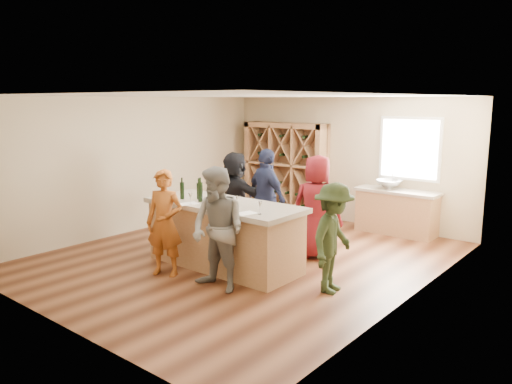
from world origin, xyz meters
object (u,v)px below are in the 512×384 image
Objects in this scene: person_server at (333,238)px; wine_rack at (285,169)px; wine_bottle_b at (182,191)px; wine_bottle_d at (200,192)px; person_near_right at (218,230)px; person_near_left at (165,223)px; tasting_counter_base at (224,237)px; person_far_mid at (266,198)px; sink at (389,184)px; wine_bottle_c at (199,191)px; wine_bottle_e at (209,192)px; person_far_right at (317,207)px; person_far_left at (235,195)px.

wine_rack is at bearing 35.34° from person_server.
wine_bottle_d is (0.40, 0.04, 0.02)m from wine_bottle_b.
person_near_left is at bearing -176.24° from person_near_right.
tasting_counter_base is 1.06m from wine_bottle_b.
wine_bottle_d is 0.17× the size of person_far_mid.
person_near_right is (-0.49, -4.61, -0.11)m from sink.
person_far_mid is at bearing 70.71° from wine_bottle_b.
wine_bottle_c is at bearing 94.69° from person_far_mid.
person_near_left is 1.10m from person_near_right.
wine_bottle_e is at bearing -155.78° from tasting_counter_base.
wine_rack reaches higher than person_far_mid.
person_near_left is at bearing 41.54° from person_far_right.
person_server is (0.83, -3.63, -0.22)m from sink.
tasting_counter_base is 1.40× the size of person_far_mid.
person_near_right is at bearing -96.03° from sink.
wine_bottle_e is at bearing 122.82° from person_far_left.
person_server is 0.92× the size of person_far_left.
tasting_counter_base is at bearing -68.00° from wine_rack.
person_far_left reaches higher than wine_bottle_c.
person_server is at bearing 168.23° from person_far_mid.
wine_rack is at bearing 104.85° from wine_bottle_c.
wine_bottle_e is at bearing -71.37° from wine_rack.
wine_rack reaches higher than person_near_right.
sink is 4.19m from wine_bottle_c.
wine_bottle_d is 0.81m from person_near_left.
wine_bottle_d is at bearing 60.92° from person_near_left.
person_near_right is (1.10, 0.06, 0.06)m from person_near_left.
wine_bottle_e is at bearing 52.79° from person_near_left.
tasting_counter_base is (1.56, -3.85, -0.60)m from wine_rack.
wine_bottle_d is (0.17, -0.13, 0.02)m from wine_bottle_c.
person_near_left is at bearing -97.12° from wine_bottle_d.
wine_bottle_e is at bearing 88.19° from person_server.
person_far_left is (0.55, -2.44, -0.23)m from wine_rack.
person_far_mid is at bearing 52.18° from person_server.
wine_bottle_d is 1.77m from person_far_left.
person_near_left is 2.63m from person_server.
sink is 4.43m from wine_bottle_b.
person_server is at bearing 6.54° from wine_bottle_e.
wine_bottle_d is (-0.35, -0.18, 0.74)m from tasting_counter_base.
person_near_right reaches higher than wine_bottle_e.
person_far_right is 1.04× the size of person_far_left.
person_far_left reaches higher than wine_bottle_d.
person_far_mid reaches higher than wine_bottle_e.
person_far_mid reaches higher than person_near_right.
wine_bottle_d is at bearing 101.83° from person_far_mid.
person_far_right reaches higher than sink.
person_far_mid reaches higher than person_server.
person_far_mid is 1.02× the size of person_far_right.
wine_rack reaches higher than person_far_right.
person_server is 1.60m from person_far_right.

